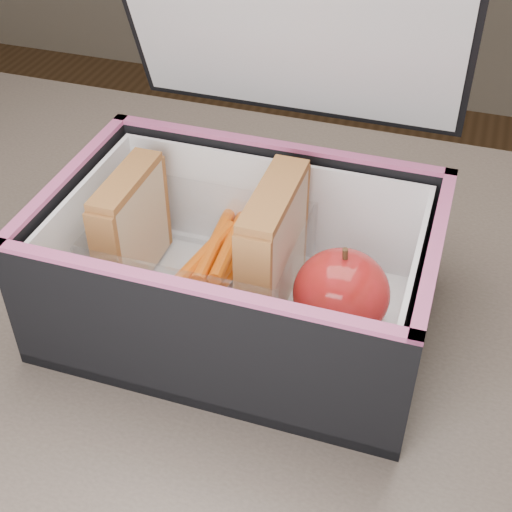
{
  "coord_description": "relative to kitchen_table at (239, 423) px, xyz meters",
  "views": [
    {
      "loc": [
        0.14,
        -0.37,
        1.18
      ],
      "look_at": [
        -0.0,
        0.05,
        0.81
      ],
      "focal_mm": 50.0,
      "sensor_mm": 36.0,
      "label": 1
    }
  ],
  "objects": [
    {
      "name": "sandwich_right",
      "position": [
        0.01,
        0.05,
        0.16
      ],
      "size": [
        0.03,
        0.1,
        0.11
      ],
      "color": "tan",
      "rests_on": "plastic_tub"
    },
    {
      "name": "sandwich_left",
      "position": [
        -0.11,
        0.05,
        0.16
      ],
      "size": [
        0.03,
        0.09,
        0.1
      ],
      "color": "tan",
      "rests_on": "plastic_tub"
    },
    {
      "name": "kitchen_table",
      "position": [
        0.0,
        0.0,
        0.0
      ],
      "size": [
        1.2,
        0.8,
        0.75
      ],
      "color": "#65554C",
      "rests_on": "ground"
    },
    {
      "name": "red_apple",
      "position": [
        0.07,
        0.03,
        0.15
      ],
      "size": [
        0.09,
        0.09,
        0.08
      ],
      "rotation": [
        0.0,
        0.0,
        -0.14
      ],
      "color": "maroon",
      "rests_on": "paper_napkin"
    },
    {
      "name": "lunch_bag",
      "position": [
        -0.01,
        0.04,
        0.16
      ],
      "size": [
        0.3,
        0.27,
        0.3
      ],
      "color": "black",
      "rests_on": "kitchen_table"
    },
    {
      "name": "paper_napkin",
      "position": [
        0.07,
        0.04,
        0.11
      ],
      "size": [
        0.1,
        0.1,
        0.01
      ],
      "primitive_type": "cube",
      "rotation": [
        0.0,
        0.0,
        0.32
      ],
      "color": "white",
      "rests_on": "lunch_bag"
    },
    {
      "name": "carrot_sticks",
      "position": [
        -0.04,
        0.06,
        0.12
      ],
      "size": [
        0.05,
        0.16,
        0.03
      ],
      "color": "#E55509",
      "rests_on": "plastic_tub"
    },
    {
      "name": "plastic_tub",
      "position": [
        -0.05,
        0.05,
        0.14
      ],
      "size": [
        0.17,
        0.12,
        0.07
      ],
      "primitive_type": null,
      "color": "white",
      "rests_on": "lunch_bag"
    }
  ]
}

